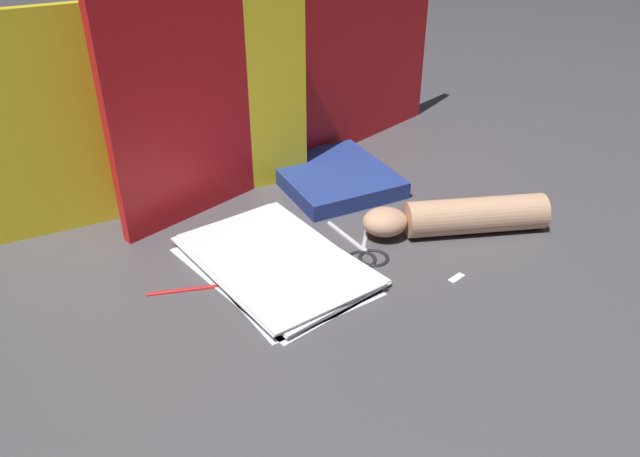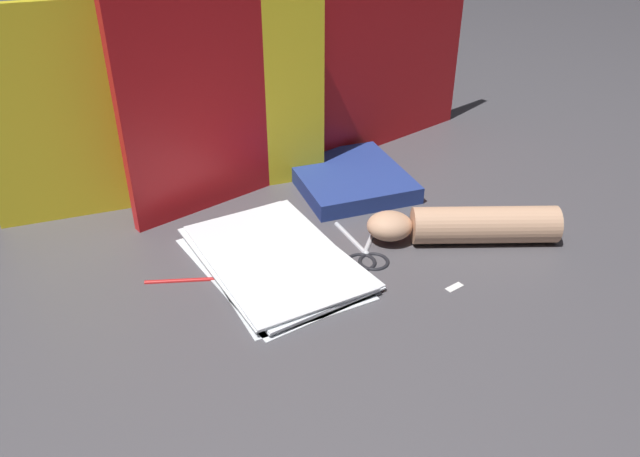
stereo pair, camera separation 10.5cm
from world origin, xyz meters
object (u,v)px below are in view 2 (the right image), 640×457
Objects in this scene: book_closed at (350,178)px; hand_forearm at (466,225)px; paper_stack at (274,260)px; scissors at (365,252)px.

hand_forearm reaches higher than book_closed.
paper_stack is 1.05× the size of hand_forearm.
hand_forearm is at bearing -15.89° from paper_stack.
paper_stack is at bearing -143.83° from book_closed.
paper_stack is at bearing 164.11° from hand_forearm.
paper_stack is 2.05× the size of scissors.
book_closed reaches higher than paper_stack.
scissors is 0.19m from hand_forearm.
paper_stack reaches higher than scissors.
hand_forearm is (0.07, -0.29, 0.02)m from book_closed.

